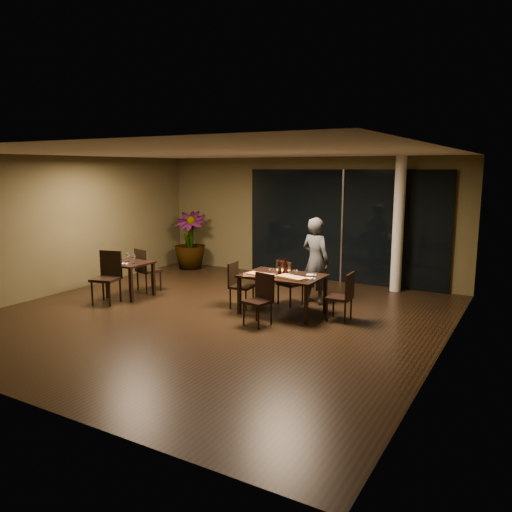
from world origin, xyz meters
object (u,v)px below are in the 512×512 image
object	(u,v)px
chair_side_far	(145,267)
chair_side_near	(108,274)
bottle_c	(285,266)
main_table	(283,279)
chair_main_far	(288,280)
chair_main_left	(238,282)
chair_main_near	(261,296)
diner	(316,261)
potted_plant	(190,240)
chair_main_right	(344,294)
bottle_a	(280,266)
bottle_b	(286,267)
side_table	(130,268)

from	to	relation	value
chair_side_far	chair_side_near	world-z (taller)	chair_side_near
bottle_c	chair_side_far	bearing A→B (deg)	-179.10
main_table	chair_main_far	world-z (taller)	chair_main_far
chair_main_left	chair_main_near	bearing A→B (deg)	-134.38
chair_side_near	diner	xyz separation A→B (m)	(3.72, 2.05, 0.29)
chair_main_left	chair_side_far	bearing A→B (deg)	82.52
bottle_c	chair_main_near	bearing A→B (deg)	-92.42
chair_main_near	potted_plant	bearing A→B (deg)	151.94
chair_main_near	diner	distance (m)	1.84
chair_side_far	chair_side_near	bearing A→B (deg)	105.18
chair_main_far	chair_main_right	xyz separation A→B (m)	(1.34, -0.44, -0.01)
main_table	diner	bearing A→B (deg)	76.37
chair_main_far	bottle_a	xyz separation A→B (m)	(0.09, -0.52, 0.39)
chair_main_far	chair_main_near	bearing A→B (deg)	115.63
bottle_b	bottle_c	world-z (taller)	bottle_c
chair_main_far	bottle_c	world-z (taller)	bottle_c
chair_side_far	chair_side_near	distance (m)	1.08
chair_main_near	diner	bearing A→B (deg)	92.55
bottle_b	chair_main_near	bearing A→B (deg)	-96.26
chair_main_near	chair_side_near	xyz separation A→B (m)	(-3.45, -0.26, 0.09)
chair_main_far	chair_main_near	world-z (taller)	chair_main_far
bottle_a	chair_main_right	bearing A→B (deg)	3.67
chair_side_near	chair_main_left	bearing A→B (deg)	7.13
chair_main_far	potted_plant	distance (m)	4.50
bottle_a	bottle_b	bearing A→B (deg)	-5.33
chair_side_far	diner	xyz separation A→B (m)	(3.70, 0.96, 0.34)
potted_plant	bottle_b	xyz separation A→B (m)	(4.23, -2.57, 0.11)
bottle_b	chair_main_left	bearing A→B (deg)	-175.65
chair_side_far	bottle_c	world-z (taller)	bottle_c
chair_main_left	chair_main_far	bearing A→B (deg)	-57.85
side_table	bottle_b	xyz separation A→B (m)	(3.46, 0.53, 0.27)
chair_side_far	chair_main_left	bearing A→B (deg)	-165.30
chair_main_near	chair_side_far	xyz separation A→B (m)	(-3.42, 0.82, 0.04)
chair_side_near	bottle_c	world-z (taller)	chair_side_near
chair_main_near	bottle_b	world-z (taller)	bottle_b
side_table	chair_side_far	distance (m)	0.54
potted_plant	chair_main_far	bearing A→B (deg)	-26.97
chair_main_near	bottle_a	distance (m)	0.92
bottle_b	bottle_c	size ratio (longest dim) A/B	0.93
chair_main_far	bottle_b	world-z (taller)	bottle_b
chair_main_left	bottle_a	world-z (taller)	bottle_a
chair_main_left	diner	size ratio (longest dim) A/B	0.51
main_table	chair_side_far	bearing A→B (deg)	179.57
chair_main_left	chair_side_near	world-z (taller)	chair_side_near
main_table	side_table	world-z (taller)	same
chair_main_near	potted_plant	xyz separation A→B (m)	(-4.14, 3.39, 0.28)
chair_side_far	bottle_c	size ratio (longest dim) A/B	3.20
chair_main_right	chair_side_near	distance (m)	4.80
side_table	bottle_a	size ratio (longest dim) A/B	2.69
side_table	chair_main_right	xyz separation A→B (m)	(4.57, 0.62, -0.13)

